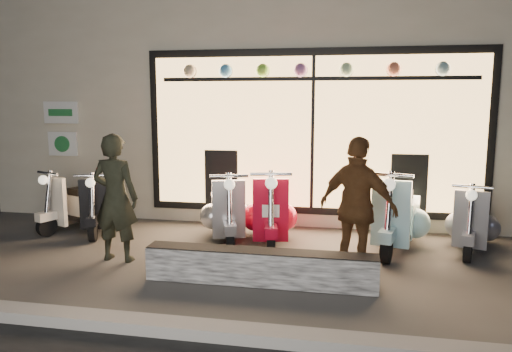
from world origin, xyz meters
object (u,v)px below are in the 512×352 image
(man, at_px, (115,198))
(graffiti_barrier, at_px, (260,267))
(scooter_red, at_px, (270,212))
(scooter_silver, at_px, (227,211))
(woman, at_px, (358,208))

(man, bearing_deg, graffiti_barrier, 168.70)
(scooter_red, distance_m, man, 2.24)
(graffiti_barrier, bearing_deg, scooter_red, 95.90)
(scooter_red, bearing_deg, graffiti_barrier, -94.86)
(scooter_silver, xyz_separation_m, man, (-1.14, -1.30, 0.42))
(graffiti_barrier, xyz_separation_m, scooter_red, (-0.18, 1.74, 0.24))
(man, xyz_separation_m, woman, (3.06, -0.00, 0.00))
(scooter_red, height_order, man, man)
(scooter_red, relative_size, woman, 0.92)
(graffiti_barrier, relative_size, scooter_red, 1.72)
(scooter_silver, bearing_deg, man, -149.16)
(woman, bearing_deg, graffiti_barrier, 50.88)
(man, relative_size, woman, 1.00)
(graffiti_barrier, xyz_separation_m, woman, (1.08, 0.47, 0.64))
(graffiti_barrier, bearing_deg, scooter_silver, 115.52)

